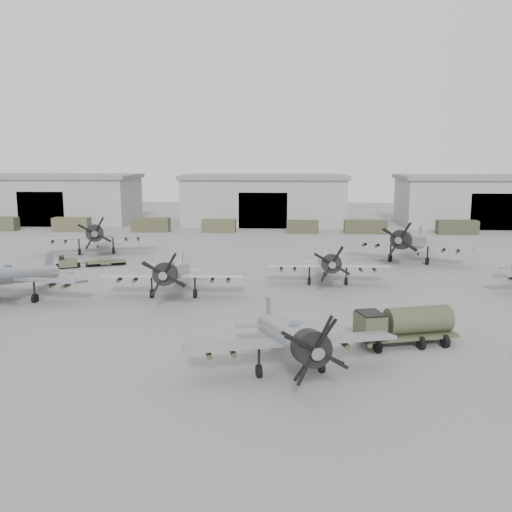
{
  "coord_description": "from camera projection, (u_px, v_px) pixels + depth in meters",
  "views": [
    {
      "loc": [
        4.62,
        -39.6,
        12.01
      ],
      "look_at": [
        1.34,
        14.29,
        2.5
      ],
      "focal_mm": 40.0,
      "sensor_mm": 36.0,
      "label": 1
    }
  ],
  "objects": [
    {
      "name": "ground",
      "position": [
        226.0,
        324.0,
        41.29
      ],
      "size": [
        220.0,
        220.0,
        0.0
      ],
      "primitive_type": "plane",
      "color": "slate",
      "rests_on": "ground"
    },
    {
      "name": "hangar_left",
      "position": [
        57.0,
        198.0,
        103.71
      ],
      "size": [
        29.0,
        14.8,
        8.7
      ],
      "color": "gray",
      "rests_on": "ground"
    },
    {
      "name": "hangar_center",
      "position": [
        265.0,
        199.0,
        101.44
      ],
      "size": [
        29.0,
        14.8,
        8.7
      ],
      "color": "gray",
      "rests_on": "ground"
    },
    {
      "name": "hangar_right",
      "position": [
        483.0,
        200.0,
        99.16
      ],
      "size": [
        29.0,
        14.8,
        8.7
      ],
      "color": "gray",
      "rests_on": "ground"
    },
    {
      "name": "support_truck_1",
      "position": [
        72.0,
        224.0,
        92.09
      ],
      "size": [
        5.87,
        2.2,
        2.18
      ],
      "primitive_type": "cube",
      "color": "#4A4A30",
      "rests_on": "ground"
    },
    {
      "name": "support_truck_2",
      "position": [
        151.0,
        225.0,
        91.31
      ],
      "size": [
        6.0,
        2.2,
        2.21
      ],
      "primitive_type": "cube",
      "color": "#42422B",
      "rests_on": "ground"
    },
    {
      "name": "support_truck_3",
      "position": [
        219.0,
        226.0,
        90.67
      ],
      "size": [
        5.31,
        2.2,
        2.02
      ],
      "primitive_type": "cube",
      "color": "#494930",
      "rests_on": "ground"
    },
    {
      "name": "support_truck_4",
      "position": [
        302.0,
        227.0,
        89.87
      ],
      "size": [
        4.99,
        2.2,
        1.97
      ],
      "primitive_type": "cube",
      "color": "#403F2A",
      "rests_on": "ground"
    },
    {
      "name": "support_truck_5",
      "position": [
        365.0,
        227.0,
        89.28
      ],
      "size": [
        6.56,
        2.2,
        2.06
      ],
      "primitive_type": "cube",
      "color": "#3C3D27",
      "rests_on": "ground"
    },
    {
      "name": "support_truck_6",
      "position": [
        457.0,
        227.0,
        88.43
      ],
      "size": [
        6.17,
        2.2,
        2.14
      ],
      "primitive_type": "cube",
      "color": "#373B26",
      "rests_on": "ground"
    },
    {
      "name": "aircraft_near_1",
      "position": [
        291.0,
        338.0,
        31.24
      ],
      "size": [
        11.97,
        10.77,
        4.77
      ],
      "rotation": [
        0.0,
        0.0,
        0.27
      ],
      "color": "gray",
      "rests_on": "ground"
    },
    {
      "name": "aircraft_mid_1",
      "position": [
        173.0,
        273.0,
        48.36
      ],
      "size": [
        12.28,
        11.05,
        4.91
      ],
      "rotation": [
        0.0,
        0.0,
        0.05
      ],
      "color": "#9FA2A8",
      "rests_on": "ground"
    },
    {
      "name": "aircraft_mid_2",
      "position": [
        328.0,
        263.0,
        53.34
      ],
      "size": [
        11.45,
        10.3,
        4.6
      ],
      "rotation": [
        0.0,
        0.0,
        0.01
      ],
      "color": "#96999E",
      "rests_on": "ground"
    },
    {
      "name": "aircraft_far_0",
      "position": [
        96.0,
        235.0,
        69.94
      ],
      "size": [
        13.43,
        12.09,
        5.38
      ],
      "rotation": [
        0.0,
        0.0,
        0.31
      ],
      "color": "gray",
      "rests_on": "ground"
    },
    {
      "name": "aircraft_far_1",
      "position": [
        409.0,
        241.0,
        64.19
      ],
      "size": [
        13.49,
        12.21,
        5.5
      ],
      "rotation": [
        0.0,
        0.0,
        -0.41
      ],
      "color": "#95979D",
      "rests_on": "ground"
    },
    {
      "name": "aircraft_extra_471",
      "position": [
        12.0,
        276.0,
        47.18
      ],
      "size": [
        12.33,
        11.09,
        4.89
      ],
      "rotation": [
        0.0,
        0.0,
        -0.14
      ],
      "color": "#919499",
      "rests_on": "ground"
    },
    {
      "name": "fuel_tanker",
      "position": [
        405.0,
        324.0,
        36.46
      ],
      "size": [
        6.75,
        4.14,
        2.48
      ],
      "rotation": [
        0.0,
        0.0,
        0.27
      ],
      "color": "#3D442C",
      "rests_on": "ground"
    },
    {
      "name": "tug_trailer",
      "position": [
        82.0,
        262.0,
        62.2
      ],
      "size": [
        6.89,
        3.91,
        1.4
      ],
      "rotation": [
        0.0,
        0.0,
        0.4
      ],
      "color": "#4A4830",
      "rests_on": "ground"
    }
  ]
}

